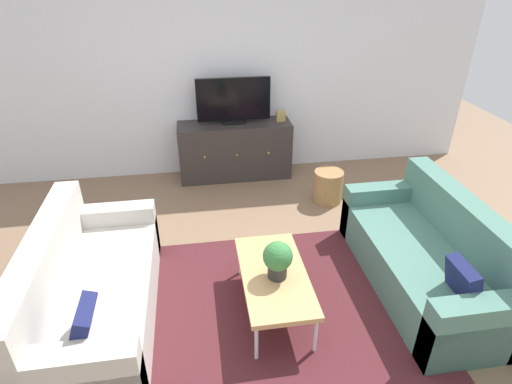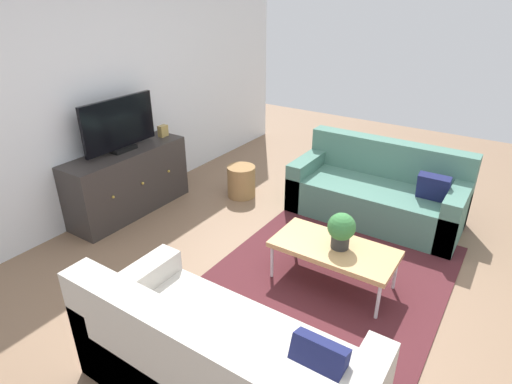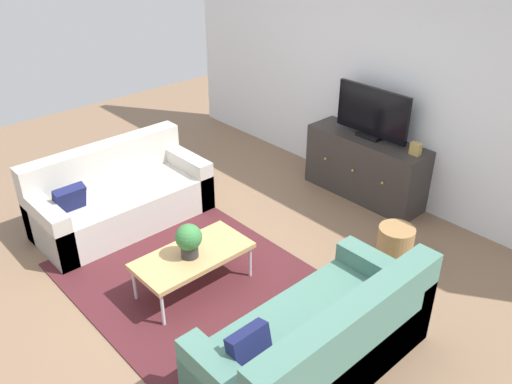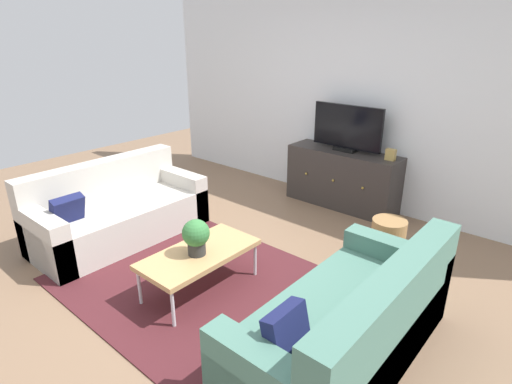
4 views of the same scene
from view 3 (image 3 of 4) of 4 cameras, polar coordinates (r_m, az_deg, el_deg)
ground_plane at (r=4.98m, az=-4.92°, el=-9.09°), size 10.00×10.00×0.00m
wall_back at (r=6.04m, az=14.32°, el=11.77°), size 6.40×0.12×2.70m
area_rug at (r=4.91m, az=-6.32°, el=-9.75°), size 2.50×1.90×0.01m
couch_left_side at (r=5.81m, az=-14.60°, el=-0.62°), size 0.83×1.80×0.81m
couch_right_side at (r=3.96m, az=7.07°, el=-16.15°), size 0.83×1.80×0.81m
coffee_table at (r=4.66m, az=-6.81°, el=-6.88°), size 0.51×1.03×0.38m
potted_plant at (r=4.52m, az=-7.23°, el=-5.09°), size 0.23×0.23×0.31m
tv_console at (r=6.19m, az=11.65°, el=2.64°), size 1.43×0.47×0.73m
flat_screen_tv at (r=5.95m, az=12.39°, el=8.26°), size 0.91×0.16×0.57m
mantel_clock at (r=5.73m, az=16.78°, el=4.45°), size 0.11×0.07×0.13m
wicker_basket at (r=5.20m, az=14.70°, el=-5.56°), size 0.34×0.34×0.38m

